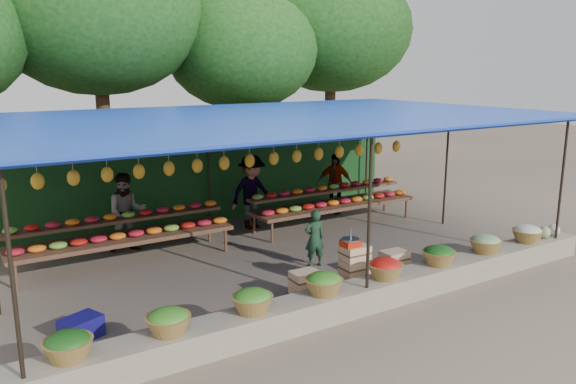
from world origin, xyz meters
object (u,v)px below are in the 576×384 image
weighing_scale (350,242)px  blue_crate_back (81,328)px  blue_crate_front (15,384)px  crate_counter (353,272)px  vendor_seated (314,238)px

weighing_scale → blue_crate_back: weighing_scale is taller
blue_crate_front → blue_crate_back: bearing=57.3°
crate_counter → blue_crate_front: crate_counter is taller
blue_crate_front → blue_crate_back: blue_crate_back is taller
vendor_seated → blue_crate_back: size_ratio=2.09×
vendor_seated → blue_crate_front: size_ratio=2.34×
weighing_scale → crate_counter: bearing=0.0°
blue_crate_front → vendor_seated: bearing=28.0°
vendor_seated → blue_crate_back: bearing=19.2°
crate_counter → blue_crate_front: (-5.27, -0.43, -0.17)m
blue_crate_front → blue_crate_back: size_ratio=0.89×
crate_counter → vendor_seated: bearing=85.8°
weighing_scale → blue_crate_front: 5.26m
crate_counter → vendor_seated: (0.10, 1.29, 0.23)m
weighing_scale → vendor_seated: 1.34m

